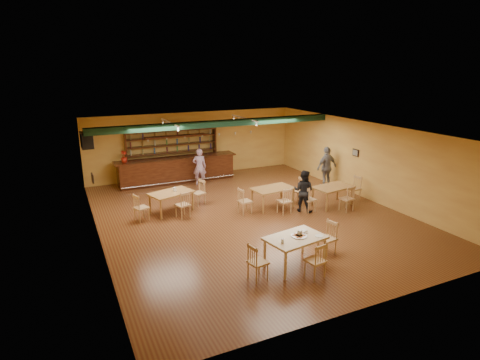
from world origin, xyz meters
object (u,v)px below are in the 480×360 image
dining_table_a (172,202)px  near_table (295,251)px  dining_table_d (332,196)px  dining_table_b (273,198)px  bar_counter (177,170)px  patron_bar (199,167)px  patron_right_a (304,191)px

dining_table_a → near_table: bearing=-88.2°
dining_table_d → dining_table_b: bearing=152.3°
bar_counter → near_table: 8.90m
near_table → dining_table_d: bearing=31.7°
patron_bar → dining_table_b: bearing=128.7°
patron_bar → near_table: bearing=106.8°
bar_counter → dining_table_d: 7.03m
dining_table_a → near_table: size_ratio=0.99×
dining_table_b → patron_right_a: bearing=-51.3°
dining_table_d → near_table: size_ratio=0.98×
bar_counter → dining_table_d: bar_counter is taller
dining_table_a → patron_bar: 3.52m
dining_table_b → bar_counter: bearing=108.9°
dining_table_a → near_table: (1.83, -5.23, 0.03)m
patron_right_a → dining_table_d: bearing=-125.5°
patron_bar → dining_table_a: bearing=72.4°
bar_counter → near_table: size_ratio=3.60×
dining_table_a → dining_table_d: (5.65, -1.85, -0.00)m
dining_table_d → patron_bar: bearing=119.0°
dining_table_a → patron_right_a: bearing=-41.3°
dining_table_a → patron_bar: patron_bar is taller
bar_counter → near_table: bar_counter is taller
dining_table_b → dining_table_d: dining_table_b is taller
dining_table_b → patron_bar: size_ratio=0.93×
bar_counter → dining_table_a: 3.87m
dining_table_a → dining_table_b: 3.68m
dining_table_d → patron_bar: 5.91m
bar_counter → dining_table_d: bearing=-51.5°
near_table → bar_counter: bearing=83.7°
dining_table_a → patron_bar: (2.05, 2.83, 0.44)m
dining_table_d → patron_bar: patron_bar is taller
bar_counter → dining_table_b: size_ratio=3.61×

